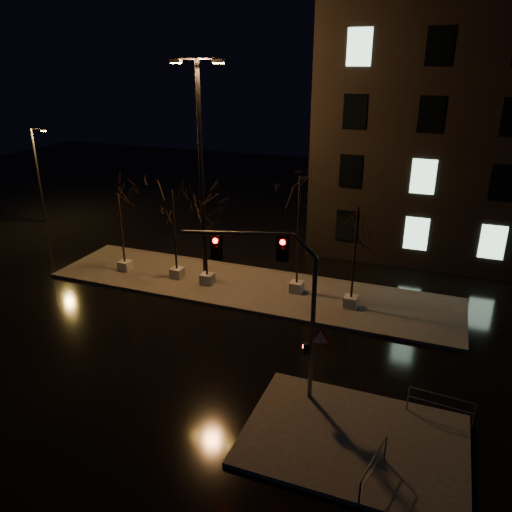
% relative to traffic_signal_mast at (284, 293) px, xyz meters
% --- Properties ---
extents(ground, '(90.00, 90.00, 0.00)m').
position_rel_traffic_signal_mast_xyz_m(ground, '(-4.63, 2.25, -4.23)').
color(ground, black).
rests_on(ground, ground).
extents(median, '(22.00, 5.00, 0.15)m').
position_rel_traffic_signal_mast_xyz_m(median, '(-4.63, 8.25, -4.15)').
color(median, '#494641').
rests_on(median, ground).
extents(sidewalk_corner, '(7.00, 5.00, 0.15)m').
position_rel_traffic_signal_mast_xyz_m(sidewalk_corner, '(2.87, -1.25, -4.15)').
color(sidewalk_corner, '#494641').
rests_on(sidewalk_corner, ground).
extents(tree_0, '(1.80, 1.80, 4.61)m').
position_rel_traffic_signal_mast_xyz_m(tree_0, '(-12.05, 7.72, -0.58)').
color(tree_0, beige).
rests_on(tree_0, median).
extents(tree_1, '(1.80, 1.80, 5.11)m').
position_rel_traffic_signal_mast_xyz_m(tree_1, '(-8.75, 7.89, -0.20)').
color(tree_1, beige).
rests_on(tree_1, median).
extents(tree_2, '(1.80, 1.80, 4.61)m').
position_rel_traffic_signal_mast_xyz_m(tree_2, '(-6.82, 7.78, -0.58)').
color(tree_2, beige).
rests_on(tree_2, median).
extents(tree_3, '(1.80, 1.80, 6.28)m').
position_rel_traffic_signal_mast_xyz_m(tree_3, '(-2.00, 8.52, 0.69)').
color(tree_3, beige).
rests_on(tree_3, median).
extents(tree_4, '(1.80, 1.80, 5.21)m').
position_rel_traffic_signal_mast_xyz_m(tree_4, '(0.97, 7.83, -0.12)').
color(tree_4, beige).
rests_on(tree_4, median).
extents(traffic_signal_mast, '(4.90, 1.52, 6.21)m').
position_rel_traffic_signal_mast_xyz_m(traffic_signal_mast, '(0.00, 0.00, 0.00)').
color(traffic_signal_mast, '#5B5E63').
rests_on(traffic_signal_mast, sidewalk_corner).
extents(streetlight_main, '(2.85, 0.34, 11.44)m').
position_rel_traffic_signal_mast_xyz_m(streetlight_main, '(-7.26, 8.43, 2.52)').
color(streetlight_main, black).
rests_on(streetlight_main, median).
extents(streetlight_far, '(1.38, 0.30, 7.00)m').
position_rel_traffic_signal_mast_xyz_m(streetlight_far, '(-23.32, 13.71, -0.37)').
color(streetlight_far, black).
rests_on(streetlight_far, ground).
extents(guard_rail_a, '(2.16, 0.24, 0.94)m').
position_rel_traffic_signal_mast_xyz_m(guard_rail_a, '(5.37, 0.75, -3.47)').
color(guard_rail_a, '#5B5E63').
rests_on(guard_rail_a, sidewalk_corner).
extents(guard_rail_b, '(0.47, 2.03, 0.98)m').
position_rel_traffic_signal_mast_xyz_m(guard_rail_b, '(3.70, -2.91, -3.44)').
color(guard_rail_b, '#5B5E63').
rests_on(guard_rail_b, sidewalk_corner).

